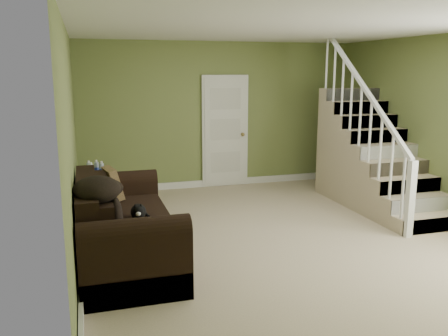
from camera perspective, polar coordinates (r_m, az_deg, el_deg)
floor at (r=6.33m, az=6.35°, el=-7.75°), size 5.00×5.50×0.01m
ceiling at (r=6.00m, az=6.93°, el=16.39°), size 5.00×5.50×0.01m
wall_back at (r=8.61m, az=-0.59°, el=6.35°), size 5.00×0.04×2.60m
wall_front at (r=3.70m, az=23.50°, el=-1.77°), size 5.00×0.04×2.60m
wall_left at (r=5.55m, az=-17.88°, el=2.84°), size 0.04×5.50×2.60m
wall_right at (r=7.37m, az=24.86°, el=4.38°), size 0.04×5.50×2.60m
baseboard_back at (r=8.78m, az=-0.52°, el=-1.74°), size 5.00×0.04×0.12m
baseboard_left at (r=5.86m, az=-16.82°, el=-9.20°), size 0.04×5.50×0.12m
baseboard_right at (r=7.59m, az=23.89°, el=-4.93°), size 0.04×5.50×0.12m
door at (r=8.63m, az=0.14°, el=4.40°), size 0.86×0.12×2.02m
staircase at (r=7.92m, az=17.12°, el=0.55°), size 1.00×2.51×2.82m
sofa at (r=5.47m, az=-12.26°, el=-7.21°), size 1.02×2.35×0.93m
side_table at (r=7.15m, az=-14.90°, el=-3.25°), size 0.57×0.57×0.82m
cat at (r=5.26m, az=-10.21°, el=-5.23°), size 0.21×0.45×0.22m
banana at (r=4.80m, az=-9.67°, el=-7.55°), size 0.06×0.20×0.05m
throw_pillow at (r=6.13m, az=-13.20°, el=-1.76°), size 0.27×0.42×0.41m
throw_blanket at (r=4.78m, az=-15.06°, el=-2.50°), size 0.55×0.67×0.25m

